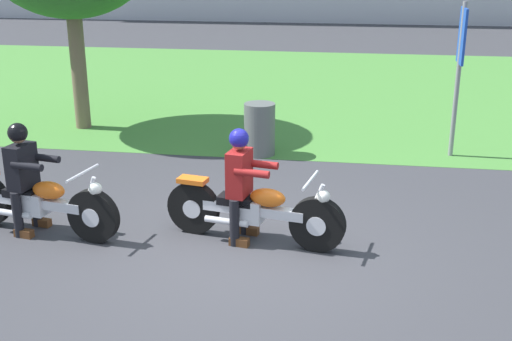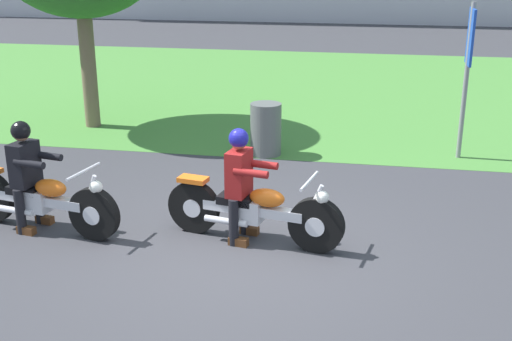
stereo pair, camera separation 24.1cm
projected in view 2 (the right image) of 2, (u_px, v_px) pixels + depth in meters
ground at (241, 255)px, 7.68m from camera, size 120.00×120.00×0.00m
grass_verge at (318, 88)px, 16.66m from camera, size 60.00×12.00×0.01m
motorcycle_lead at (253, 211)px, 7.91m from camera, size 2.25×0.73×0.89m
rider_lead at (240, 176)px, 7.83m from camera, size 0.61×0.53×1.42m
motorcycle_follow at (41, 200)px, 8.22m from camera, size 2.24×0.73×0.89m
rider_follow at (26, 167)px, 8.15m from camera, size 0.61×0.53×1.42m
trash_can at (266, 129)px, 11.25m from camera, size 0.54×0.54×0.90m
sign_banner at (468, 57)px, 10.66m from camera, size 0.08×0.60×2.60m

